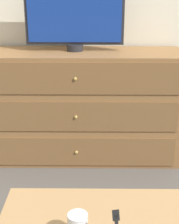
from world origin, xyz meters
The scene contains 3 objects.
ground_plane centered at (0.00, 0.00, 0.00)m, with size 12.00×12.00×0.00m, color #56514C.
dresser centered at (0.03, -0.27, 0.42)m, with size 1.58×0.49×0.84m.
tv centered at (0.01, -0.23, 1.11)m, with size 0.71×0.12×0.52m.
Camera 1 is at (0.15, -2.76, 1.31)m, focal length 55.00 mm.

